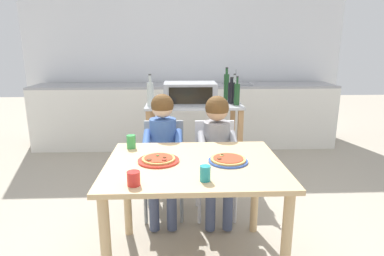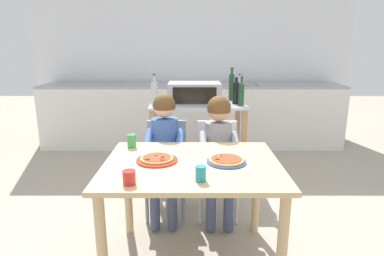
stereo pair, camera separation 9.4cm
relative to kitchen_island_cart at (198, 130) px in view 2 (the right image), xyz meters
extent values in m
plane|color=#A89E8C|center=(-0.06, -0.16, -0.58)|extent=(12.35, 12.35, 0.00)
cube|color=silver|center=(-0.06, 1.76, 0.77)|extent=(4.78, 0.12, 2.70)
cube|color=silver|center=(-0.06, 1.35, -0.14)|extent=(4.30, 0.60, 0.87)
cube|color=#9E9EA3|center=(-0.06, 1.35, 0.31)|extent=(4.30, 0.60, 0.03)
cube|color=gray|center=(0.69, 1.35, 0.32)|extent=(0.40, 0.33, 0.02)
cylinder|color=#B7BABF|center=(0.69, 1.47, 0.43)|extent=(0.02, 0.02, 0.20)
cube|color=#B7BABF|center=(0.00, 0.00, 0.28)|extent=(0.98, 0.55, 0.02)
cube|color=#AD7F51|center=(0.00, 0.00, -0.27)|extent=(0.91, 0.51, 0.02)
cube|color=#AD7F51|center=(-0.45, -0.24, -0.15)|extent=(0.05, 0.05, 0.85)
cube|color=#AD7F51|center=(0.45, -0.24, -0.15)|extent=(0.05, 0.05, 0.85)
cube|color=#AD7F51|center=(-0.45, 0.24, -0.15)|extent=(0.05, 0.05, 0.85)
cube|color=#AD7F51|center=(0.45, 0.24, -0.15)|extent=(0.05, 0.05, 0.85)
cube|color=#999BA0|center=(-0.04, -0.01, 0.40)|extent=(0.53, 0.34, 0.22)
cube|color=black|center=(-0.04, -0.19, 0.40)|extent=(0.43, 0.01, 0.16)
cylinder|color=black|center=(0.15, -0.19, 0.34)|extent=(0.02, 0.01, 0.02)
cylinder|color=black|center=(0.39, -0.02, 0.40)|extent=(0.07, 0.07, 0.22)
cylinder|color=black|center=(0.39, -0.02, 0.53)|extent=(0.03, 0.03, 0.04)
cylinder|color=black|center=(0.39, -0.02, 0.56)|extent=(0.03, 0.03, 0.01)
cylinder|color=#ADB7B2|center=(-0.43, -0.15, 0.41)|extent=(0.07, 0.07, 0.23)
cylinder|color=#ADB7B2|center=(-0.43, -0.15, 0.56)|extent=(0.03, 0.03, 0.07)
cylinder|color=black|center=(-0.43, -0.15, 0.60)|extent=(0.03, 0.03, 0.01)
cylinder|color=#1E4723|center=(0.43, -0.12, 0.40)|extent=(0.06, 0.06, 0.21)
cylinder|color=#1E4723|center=(0.43, -0.12, 0.54)|extent=(0.02, 0.02, 0.06)
cylinder|color=black|center=(0.43, -0.12, 0.58)|extent=(0.02, 0.02, 0.01)
cylinder|color=#ADB7B2|center=(0.44, 0.10, 0.41)|extent=(0.05, 0.05, 0.22)
cylinder|color=#ADB7B2|center=(0.44, 0.10, 0.55)|extent=(0.02, 0.02, 0.06)
cylinder|color=black|center=(0.44, 0.10, 0.58)|extent=(0.02, 0.02, 0.01)
cylinder|color=#1E4723|center=(0.37, 0.20, 0.43)|extent=(0.06, 0.06, 0.28)
cylinder|color=#1E4723|center=(0.37, 0.20, 0.61)|extent=(0.03, 0.03, 0.06)
cylinder|color=black|center=(0.37, 0.20, 0.64)|extent=(0.03, 0.03, 0.01)
cube|color=tan|center=(-0.06, -1.39, 0.14)|extent=(1.12, 0.88, 0.03)
cylinder|color=tan|center=(-0.56, -1.77, -0.22)|extent=(0.06, 0.06, 0.71)
cylinder|color=tan|center=(0.44, -1.77, -0.22)|extent=(0.06, 0.06, 0.71)
cylinder|color=tan|center=(-0.56, -1.01, -0.22)|extent=(0.06, 0.06, 0.71)
cylinder|color=tan|center=(0.44, -1.01, -0.22)|extent=(0.06, 0.06, 0.71)
cube|color=gray|center=(-0.29, -0.73, -0.14)|extent=(0.36, 0.36, 0.04)
cube|color=gray|center=(-0.29, -0.57, 0.05)|extent=(0.34, 0.03, 0.38)
cylinder|color=gray|center=(-0.14, -0.88, -0.36)|extent=(0.03, 0.03, 0.42)
cylinder|color=gray|center=(-0.44, -0.88, -0.36)|extent=(0.03, 0.03, 0.42)
cylinder|color=gray|center=(-0.14, -0.58, -0.36)|extent=(0.03, 0.03, 0.42)
cylinder|color=gray|center=(-0.44, -0.58, -0.36)|extent=(0.03, 0.03, 0.42)
cube|color=silver|center=(0.16, -0.74, -0.14)|extent=(0.36, 0.36, 0.04)
cube|color=silver|center=(0.16, -0.58, 0.05)|extent=(0.34, 0.03, 0.38)
cylinder|color=silver|center=(0.31, -0.89, -0.36)|extent=(0.03, 0.03, 0.42)
cylinder|color=silver|center=(0.01, -0.89, -0.36)|extent=(0.03, 0.03, 0.42)
cylinder|color=silver|center=(0.31, -0.59, -0.36)|extent=(0.03, 0.03, 0.42)
cylinder|color=silver|center=(0.01, -0.59, -0.36)|extent=(0.03, 0.03, 0.42)
cube|color=#424C6B|center=(-0.22, -0.87, -0.10)|extent=(0.10, 0.30, 0.10)
cylinder|color=#424C6B|center=(-0.22, -1.00, -0.34)|extent=(0.08, 0.08, 0.44)
cube|color=#424C6B|center=(-0.36, -0.87, -0.10)|extent=(0.10, 0.30, 0.10)
cylinder|color=#424C6B|center=(-0.36, -1.00, -0.34)|extent=(0.08, 0.08, 0.44)
cylinder|color=#3D60A8|center=(-0.16, -0.83, 0.14)|extent=(0.06, 0.26, 0.15)
cylinder|color=#3D60A8|center=(-0.42, -0.83, 0.14)|extent=(0.06, 0.26, 0.15)
cylinder|color=#3D60A8|center=(-0.29, -0.73, 0.10)|extent=(0.22, 0.22, 0.39)
sphere|color=beige|center=(-0.29, -0.73, 0.39)|extent=(0.18, 0.18, 0.18)
sphere|color=brown|center=(-0.29, -0.73, 0.41)|extent=(0.19, 0.19, 0.19)
cube|color=#424C6B|center=(0.23, -0.88, -0.10)|extent=(0.10, 0.30, 0.10)
cylinder|color=#424C6B|center=(0.23, -1.01, -0.34)|extent=(0.08, 0.08, 0.44)
cube|color=#424C6B|center=(0.09, -0.88, -0.10)|extent=(0.10, 0.30, 0.10)
cylinder|color=#424C6B|center=(0.09, -1.01, -0.34)|extent=(0.08, 0.08, 0.44)
cylinder|color=gray|center=(0.29, -0.84, 0.12)|extent=(0.06, 0.26, 0.15)
cylinder|color=gray|center=(0.03, -0.84, 0.12)|extent=(0.06, 0.26, 0.15)
cylinder|color=gray|center=(0.16, -0.74, 0.09)|extent=(0.22, 0.22, 0.37)
sphere|color=tan|center=(0.16, -0.74, 0.37)|extent=(0.19, 0.19, 0.19)
sphere|color=brown|center=(0.16, -0.74, 0.39)|extent=(0.20, 0.20, 0.20)
cylinder|color=red|center=(-0.29, -1.36, 0.17)|extent=(0.27, 0.27, 0.01)
cylinder|color=tan|center=(-0.29, -1.36, 0.18)|extent=(0.21, 0.21, 0.01)
cylinder|color=#B23D23|center=(-0.29, -1.36, 0.19)|extent=(0.18, 0.18, 0.00)
cylinder|color=#563319|center=(-0.25, -1.37, 0.19)|extent=(0.02, 0.02, 0.01)
cylinder|color=maroon|center=(-0.25, -1.42, 0.19)|extent=(0.03, 0.03, 0.01)
cylinder|color=#386628|center=(-0.30, -1.33, 0.19)|extent=(0.02, 0.02, 0.01)
cylinder|color=#563319|center=(-0.35, -1.41, 0.19)|extent=(0.03, 0.03, 0.01)
cylinder|color=#3356B7|center=(0.16, -1.39, 0.17)|extent=(0.25, 0.25, 0.01)
cylinder|color=tan|center=(0.16, -1.39, 0.18)|extent=(0.23, 0.23, 0.01)
cylinder|color=#B23D23|center=(0.16, -1.39, 0.19)|extent=(0.19, 0.19, 0.00)
cylinder|color=#386628|center=(0.12, -1.34, 0.19)|extent=(0.02, 0.02, 0.01)
cylinder|color=#DBC666|center=(0.12, -1.35, 0.19)|extent=(0.03, 0.03, 0.01)
cylinder|color=#563319|center=(0.10, -1.41, 0.19)|extent=(0.03, 0.03, 0.01)
cylinder|color=green|center=(-0.50, -1.07, 0.21)|extent=(0.07, 0.07, 0.10)
cylinder|color=red|center=(-0.40, -1.72, 0.20)|extent=(0.07, 0.07, 0.08)
cylinder|color=teal|center=(-0.02, -1.68, 0.20)|extent=(0.06, 0.06, 0.09)
cylinder|color=#B7BABF|center=(-0.43, -1.58, 0.17)|extent=(0.03, 0.14, 0.01)
camera|label=1|loc=(-0.16, -3.36, 0.90)|focal=30.59mm
camera|label=2|loc=(-0.06, -3.36, 0.90)|focal=30.59mm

